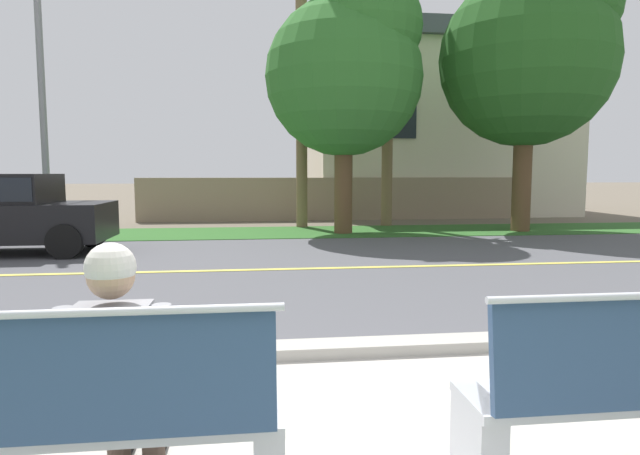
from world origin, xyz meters
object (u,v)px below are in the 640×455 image
at_px(streetlamp, 43,53).
at_px(shade_tree_centre, 534,46).
at_px(shade_tree_left, 349,65).
at_px(seated_person_grey, 119,360).
at_px(palm_tree_tall, 389,0).
at_px(bench_left, 80,423).

bearing_deg(streetlamp, shade_tree_centre, -1.65).
bearing_deg(shade_tree_left, seated_person_grey, -105.50).
height_order(shade_tree_left, palm_tree_tall, palm_tree_tall).
bearing_deg(palm_tree_tall, seated_person_grey, -109.31).
distance_m(shade_tree_left, shade_tree_centre, 4.83).
xyz_separation_m(bench_left, shade_tree_centre, (7.98, 11.05, 4.34)).
distance_m(bench_left, shade_tree_left, 12.21).
bearing_deg(shade_tree_left, streetlamp, 178.13).
bearing_deg(bench_left, palm_tree_tall, 70.38).
bearing_deg(seated_person_grey, shade_tree_left, 74.50).
bearing_deg(shade_tree_centre, streetlamp, 178.35).
bearing_deg(streetlamp, shade_tree_left, -1.87).
bearing_deg(palm_tree_tall, shade_tree_centre, -31.25).
distance_m(shade_tree_left, palm_tree_tall, 3.27).
relative_size(shade_tree_centre, palm_tree_tall, 0.92).
distance_m(bench_left, shade_tree_centre, 14.31).
bearing_deg(shade_tree_left, bench_left, -105.93).
height_order(seated_person_grey, streetlamp, streetlamp).
distance_m(streetlamp, shade_tree_centre, 12.14).
xyz_separation_m(bench_left, streetlamp, (-4.14, 11.40, 3.93)).
xyz_separation_m(seated_person_grey, palm_tree_tall, (4.52, 12.90, 5.78)).
relative_size(bench_left, streetlamp, 0.23).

